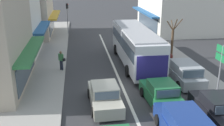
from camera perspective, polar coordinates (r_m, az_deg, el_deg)
ground_plane at (r=18.78m, az=2.47°, el=-5.65°), size 140.00×140.00×0.00m
lane_centre_line at (r=22.43m, az=0.65°, el=-1.46°), size 0.20×28.00×0.01m
sidewalk_left at (r=24.35m, az=-16.10°, el=-0.40°), size 5.20×44.00×0.14m
kerb_right at (r=25.83m, az=13.71°, el=0.88°), size 2.80×44.00×0.12m
shopfront_mid_block at (r=27.90m, az=-22.73°, el=9.33°), size 7.48×7.49×7.76m
shopfront_far_end at (r=36.14m, az=-19.48°, el=11.50°), size 8.78×8.90×7.69m
building_right_far at (r=39.42m, az=14.28°, el=12.78°), size 10.01×12.13×8.07m
city_bus at (r=23.42m, az=5.10°, el=4.16°), size 2.76×10.86×3.23m
sedan_adjacent_lane_trail at (r=16.71m, az=10.79°, el=-6.72°), size 2.03×4.27×1.47m
sedan_behind_bus_mid at (r=16.20m, az=-1.61°, el=-7.23°), size 1.99×4.25×1.47m
parked_sedan_kerb_front at (r=15.86m, az=21.98°, el=-9.31°), size 1.98×4.24×1.47m
parked_wagon_kerb_second at (r=20.39m, az=15.41°, el=-2.06°), size 1.94×4.50×1.58m
parked_sedan_kerb_third at (r=25.80m, az=9.81°, el=2.52°), size 2.00×4.25×1.47m
traffic_light_downstreet at (r=35.28m, az=-9.69°, el=10.52°), size 0.32×0.24×4.20m
directional_road_sign at (r=17.81m, az=22.78°, el=0.77°), size 0.10×1.40×3.60m
street_tree_right at (r=25.47m, az=13.02°, el=4.84°), size 1.54×1.54×3.98m
pedestrian_with_handbag_near at (r=22.09m, az=-11.00°, el=0.78°), size 0.60×0.51×1.63m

